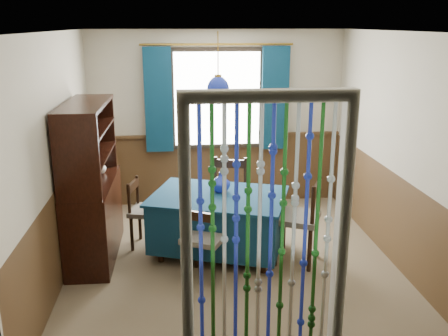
{
  "coord_description": "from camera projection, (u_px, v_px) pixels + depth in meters",
  "views": [
    {
      "loc": [
        -0.59,
        -5.04,
        2.58
      ],
      "look_at": [
        -0.07,
        0.28,
        1.02
      ],
      "focal_mm": 40.0,
      "sensor_mm": 36.0,
      "label": 1
    }
  ],
  "objects": [
    {
      "name": "floor",
      "position": [
        232.0,
        262.0,
        5.6
      ],
      "size": [
        4.0,
        4.0,
        0.0
      ],
      "primitive_type": "plane",
      "color": "brown",
      "rests_on": "ground"
    },
    {
      "name": "ceiling",
      "position": [
        233.0,
        31.0,
        4.89
      ],
      "size": [
        4.0,
        4.0,
        0.0
      ],
      "primitive_type": "plane",
      "rotation": [
        3.14,
        0.0,
        0.0
      ],
      "color": "silver",
      "rests_on": "ground"
    },
    {
      "name": "wall_back",
      "position": [
        217.0,
        119.0,
        7.16
      ],
      "size": [
        3.6,
        0.0,
        3.6
      ],
      "primitive_type": "plane",
      "rotation": [
        1.57,
        0.0,
        0.0
      ],
      "color": "#B9AF97",
      "rests_on": "ground"
    },
    {
      "name": "wall_front",
      "position": [
        267.0,
        230.0,
        3.33
      ],
      "size": [
        3.6,
        0.0,
        3.6
      ],
      "primitive_type": "plane",
      "rotation": [
        -1.57,
        0.0,
        0.0
      ],
      "color": "#B9AF97",
      "rests_on": "ground"
    },
    {
      "name": "wall_left",
      "position": [
        57.0,
        159.0,
        5.08
      ],
      "size": [
        0.0,
        4.0,
        4.0
      ],
      "primitive_type": "plane",
      "rotation": [
        1.57,
        0.0,
        1.57
      ],
      "color": "#B9AF97",
      "rests_on": "ground"
    },
    {
      "name": "wall_right",
      "position": [
        397.0,
        150.0,
        5.41
      ],
      "size": [
        0.0,
        4.0,
        4.0
      ],
      "primitive_type": "plane",
      "rotation": [
        1.57,
        0.0,
        -1.57
      ],
      "color": "#B9AF97",
      "rests_on": "ground"
    },
    {
      "name": "wainscot_back",
      "position": [
        217.0,
        170.0,
        7.35
      ],
      "size": [
        3.6,
        0.0,
        3.6
      ],
      "primitive_type": "plane",
      "rotation": [
        1.57,
        0.0,
        0.0
      ],
      "color": "#49321B",
      "rests_on": "ground"
    },
    {
      "name": "wainscot_front",
      "position": [
        264.0,
        326.0,
        3.56
      ],
      "size": [
        3.6,
        0.0,
        3.6
      ],
      "primitive_type": "plane",
      "rotation": [
        -1.57,
        0.0,
        0.0
      ],
      "color": "#49321B",
      "rests_on": "ground"
    },
    {
      "name": "wainscot_left",
      "position": [
        65.0,
        227.0,
        5.29
      ],
      "size": [
        0.0,
        4.0,
        4.0
      ],
      "primitive_type": "plane",
      "rotation": [
        1.57,
        0.0,
        1.57
      ],
      "color": "#49321B",
      "rests_on": "ground"
    },
    {
      "name": "wainscot_right",
      "position": [
        389.0,
        215.0,
        5.62
      ],
      "size": [
        0.0,
        4.0,
        4.0
      ],
      "primitive_type": "plane",
      "rotation": [
        1.57,
        0.0,
        -1.57
      ],
      "color": "#49321B",
      "rests_on": "ground"
    },
    {
      "name": "window",
      "position": [
        217.0,
        99.0,
        7.02
      ],
      "size": [
        1.32,
        0.12,
        1.42
      ],
      "primitive_type": "cube",
      "color": "black",
      "rests_on": "wall_back"
    },
    {
      "name": "doorway",
      "position": [
        265.0,
        253.0,
        3.45
      ],
      "size": [
        1.16,
        0.12,
        2.18
      ],
      "primitive_type": null,
      "color": "silver",
      "rests_on": "ground"
    },
    {
      "name": "dining_table",
      "position": [
        219.0,
        219.0,
        5.71
      ],
      "size": [
        1.73,
        1.45,
        0.71
      ],
      "rotation": [
        0.0,
        0.0,
        -0.32
      ],
      "color": "#0D2E46",
      "rests_on": "floor"
    },
    {
      "name": "chair_near",
      "position": [
        203.0,
        239.0,
        5.13
      ],
      "size": [
        0.54,
        0.53,
        0.82
      ],
      "rotation": [
        0.0,
        0.0,
        -0.47
      ],
      "color": "black",
      "rests_on": "floor"
    },
    {
      "name": "chair_far",
      "position": [
        229.0,
        194.0,
        6.31
      ],
      "size": [
        0.55,
        0.53,
        0.94
      ],
      "rotation": [
        0.0,
        0.0,
        2.93
      ],
      "color": "black",
      "rests_on": "floor"
    },
    {
      "name": "chair_left",
      "position": [
        145.0,
        211.0,
        5.9
      ],
      "size": [
        0.47,
        0.48,
        0.82
      ],
      "rotation": [
        0.0,
        0.0,
        -1.8
      ],
      "color": "black",
      "rests_on": "floor"
    },
    {
      "name": "chair_right",
      "position": [
        300.0,
        219.0,
        5.48
      ],
      "size": [
        0.62,
        0.63,
        0.96
      ],
      "rotation": [
        0.0,
        0.0,
        1.13
      ],
      "color": "black",
      "rests_on": "floor"
    },
    {
      "name": "sideboard",
      "position": [
        92.0,
        205.0,
        5.59
      ],
      "size": [
        0.48,
        1.36,
        1.77
      ],
      "rotation": [
        0.0,
        0.0,
        -0.01
      ],
      "color": "black",
      "rests_on": "floor"
    },
    {
      "name": "pendant_lamp",
      "position": [
        218.0,
        90.0,
        5.29
      ],
      "size": [
        0.24,
        0.24,
        0.76
      ],
      "color": "olive",
      "rests_on": "ceiling"
    },
    {
      "name": "vase_table",
      "position": [
        221.0,
        183.0,
        5.72
      ],
      "size": [
        0.24,
        0.24,
        0.21
      ],
      "primitive_type": "imported",
      "rotation": [
        0.0,
        0.0,
        0.19
      ],
      "color": "navy",
      "rests_on": "dining_table"
    },
    {
      "name": "bowl_shelf",
      "position": [
        90.0,
        159.0,
        5.15
      ],
      "size": [
        0.25,
        0.25,
        0.05
      ],
      "primitive_type": "imported",
      "rotation": [
        0.0,
        0.0,
        -0.43
      ],
      "color": "beige",
      "rests_on": "sideboard"
    },
    {
      "name": "vase_sideboard",
      "position": [
        100.0,
        166.0,
        5.83
      ],
      "size": [
        0.2,
        0.2,
        0.17
      ],
      "primitive_type": "imported",
      "rotation": [
        0.0,
        0.0,
        0.34
      ],
      "color": "beige",
      "rests_on": "sideboard"
    }
  ]
}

